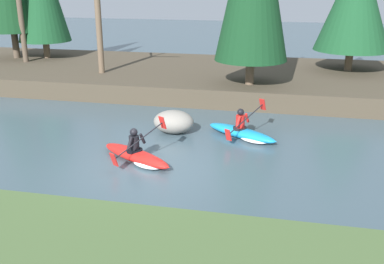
# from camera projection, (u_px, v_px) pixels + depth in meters

# --- Properties ---
(ground_plane) EXTENTS (90.00, 90.00, 0.00)m
(ground_plane) POSITION_uv_depth(u_px,v_px,m) (148.00, 169.00, 12.73)
(ground_plane) COLOR #425660
(riverbank_far) EXTENTS (44.00, 8.63, 0.81)m
(riverbank_far) POSITION_uv_depth(u_px,v_px,m) (212.00, 77.00, 22.38)
(riverbank_far) COLOR #4C4233
(riverbank_far) RESTS_ON ground
(bare_tree_upstream) EXTENTS (3.36, 3.32, 6.07)m
(bare_tree_upstream) POSITION_uv_depth(u_px,v_px,m) (21.00, 7.00, 23.35)
(bare_tree_upstream) COLOR brown
(bare_tree_upstream) RESTS_ON riverbank_far
(bare_tree_mid_upstream) EXTENTS (2.70, 2.66, 4.81)m
(bare_tree_mid_upstream) POSITION_uv_depth(u_px,v_px,m) (100.00, 24.00, 20.76)
(bare_tree_mid_upstream) COLOR brown
(bare_tree_mid_upstream) RESTS_ON riverbank_far
(kayaker_lead) EXTENTS (2.64, 1.97, 1.20)m
(kayaker_lead) POSITION_uv_depth(u_px,v_px,m) (244.00, 133.00, 15.09)
(kayaker_lead) COLOR #1993D6
(kayaker_lead) RESTS_ON ground
(kayaker_middle) EXTENTS (2.64, 1.96, 1.20)m
(kayaker_middle) POSITION_uv_depth(u_px,v_px,m) (138.00, 156.00, 13.17)
(kayaker_middle) COLOR red
(kayaker_middle) RESTS_ON ground
(boulder_midstream) EXTENTS (1.41, 1.11, 0.80)m
(boulder_midstream) POSITION_uv_depth(u_px,v_px,m) (174.00, 122.00, 15.56)
(boulder_midstream) COLOR gray
(boulder_midstream) RESTS_ON ground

